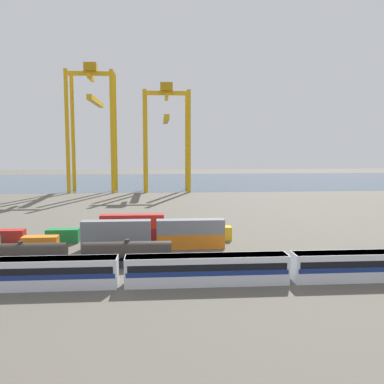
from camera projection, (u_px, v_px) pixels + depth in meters
ground_plane at (139, 212)px, 118.38m from camera, size 420.00×420.00×0.00m
harbour_water at (148, 181)px, 221.04m from camera, size 400.00×110.00×0.01m
passenger_train at (207, 268)px, 57.18m from camera, size 66.64×3.14×3.90m
freight_tank_row at (21, 256)px, 64.39m from camera, size 44.86×2.71×4.17m
shipping_container_1 at (40, 244)px, 75.21m from camera, size 6.04×2.44×2.60m
shipping_container_2 at (116, 242)px, 76.24m from camera, size 12.10×2.44×2.60m
shipping_container_3 at (116, 228)px, 75.96m from camera, size 12.10×2.44×2.60m
shipping_container_4 at (191, 241)px, 77.27m from camera, size 12.10×2.44×2.60m
shipping_container_5 at (191, 227)px, 76.99m from camera, size 12.10×2.44×2.60m
shipping_container_7 at (63, 236)px, 81.71m from camera, size 6.04×2.44×2.60m
shipping_container_8 at (132, 235)px, 82.74m from camera, size 12.10×2.44×2.60m
shipping_container_9 at (132, 221)px, 82.46m from camera, size 12.10×2.44×2.60m
shipping_container_10 at (200, 233)px, 83.77m from camera, size 12.10×2.44×2.60m
gantry_crane_west at (93, 115)px, 170.77m from camera, size 18.38×37.85×49.83m
gantry_crane_central at (166, 127)px, 173.71m from camera, size 18.46×37.07×42.66m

